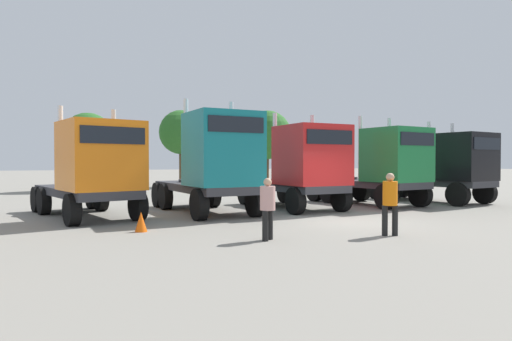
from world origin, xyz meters
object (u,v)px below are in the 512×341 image
semi_truck_orange (95,169)px  semi_truck_red (304,166)px  semi_truck_green (384,166)px  traffic_cone_mid (141,222)px  semi_truck_teal (215,163)px  visitor_with_camera (268,204)px  semi_truck_black (449,167)px  visitor_in_hivis (390,199)px

semi_truck_orange → semi_truck_red: (8.25, -0.17, 0.06)m
semi_truck_red → semi_truck_green: semi_truck_green is taller
semi_truck_green → traffic_cone_mid: (-11.37, -3.47, -1.55)m
semi_truck_teal → visitor_with_camera: 5.85m
semi_truck_green → semi_truck_black: semi_truck_green is taller
semi_truck_orange → semi_truck_black: size_ratio=1.02×
semi_truck_teal → semi_truck_black: 12.09m
semi_truck_red → visitor_with_camera: (-4.26, -5.96, -0.92)m
semi_truck_teal → semi_truck_green: 8.20m
semi_truck_black → semi_truck_orange: bearing=-101.0°
semi_truck_teal → semi_truck_green: size_ratio=1.05×
semi_truck_red → semi_truck_black: bearing=86.5°
semi_truck_teal → visitor_with_camera: size_ratio=4.10×
semi_truck_black → visitor_in_hivis: 11.27m
semi_truck_green → semi_truck_black: (3.90, -0.02, -0.07)m
visitor_in_hivis → visitor_with_camera: size_ratio=1.07×
visitor_in_hivis → visitor_with_camera: bearing=102.9°
visitor_in_hivis → semi_truck_green: bearing=-13.8°
semi_truck_teal → visitor_in_hivis: bearing=20.2°
semi_truck_red → visitor_in_hivis: 6.68m
semi_truck_orange → traffic_cone_mid: size_ratio=11.35×
semi_truck_teal → visitor_in_hivis: semi_truck_teal is taller
semi_truck_green → visitor_with_camera: (-8.51, -6.17, -0.90)m
semi_truck_green → semi_truck_black: size_ratio=0.99×
semi_truck_black → visitor_in_hivis: bearing=-64.1°
traffic_cone_mid → semi_truck_red: bearing=24.6°
semi_truck_teal → traffic_cone_mid: (-3.19, -3.05, -1.71)m
semi_truck_red → semi_truck_green: bearing=88.0°
semi_truck_black → traffic_cone_mid: semi_truck_black is taller
semi_truck_orange → traffic_cone_mid: semi_truck_orange is taller
semi_truck_teal → traffic_cone_mid: bearing=-52.0°
visitor_with_camera → semi_truck_red: bearing=-76.5°
semi_truck_red → visitor_with_camera: 7.38m
semi_truck_teal → visitor_with_camera: (-0.33, -5.75, -1.06)m
semi_truck_orange → semi_truck_black: semi_truck_orange is taller
semi_truck_orange → semi_truck_green: bearing=74.6°
semi_truck_black → semi_truck_green: bearing=-101.4°
semi_truck_red → visitor_with_camera: bearing=-40.4°
semi_truck_black → traffic_cone_mid: 15.73m
visitor_in_hivis → semi_truck_teal: bearing=49.0°
semi_truck_red → visitor_with_camera: size_ratio=3.67×
semi_truck_green → visitor_in_hivis: 8.52m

